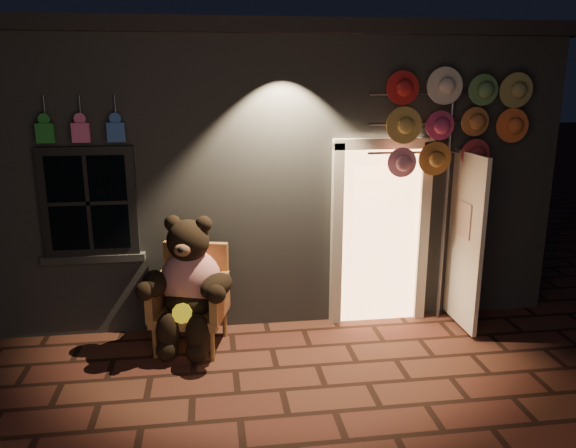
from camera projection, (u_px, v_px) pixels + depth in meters
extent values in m
plane|color=#552E20|center=(282.00, 390.00, 5.28)|extent=(60.00, 60.00, 0.00)
cube|color=slate|center=(248.00, 158.00, 8.70)|extent=(7.00, 5.00, 3.30)
cube|color=black|center=(246.00, 41.00, 8.26)|extent=(7.30, 5.30, 0.16)
cube|color=black|center=(89.00, 202.00, 6.03)|extent=(1.00, 0.10, 1.20)
cube|color=black|center=(89.00, 203.00, 6.00)|extent=(0.82, 0.06, 1.02)
cube|color=slate|center=(94.00, 258.00, 6.19)|extent=(1.10, 0.14, 0.08)
cube|color=#E5A267|center=(379.00, 235.00, 6.61)|extent=(0.92, 0.10, 2.10)
cube|color=beige|center=(337.00, 238.00, 6.51)|extent=(0.12, 0.12, 2.20)
cube|color=beige|center=(422.00, 234.00, 6.65)|extent=(0.12, 0.12, 2.20)
cube|color=beige|center=(384.00, 144.00, 6.30)|extent=(1.16, 0.12, 0.12)
cube|color=beige|center=(465.00, 241.00, 6.37)|extent=(0.05, 0.80, 2.00)
cube|color=#217C27|center=(45.00, 133.00, 5.72)|extent=(0.18, 0.07, 0.20)
cylinder|color=#59595E|center=(44.00, 108.00, 5.71)|extent=(0.02, 0.02, 0.25)
cube|color=#D65890|center=(81.00, 133.00, 5.77)|extent=(0.18, 0.07, 0.20)
cylinder|color=#59595E|center=(80.00, 108.00, 5.76)|extent=(0.02, 0.02, 0.25)
cube|color=#2F57A7|center=(116.00, 132.00, 5.81)|extent=(0.18, 0.07, 0.20)
cylinder|color=#59595E|center=(115.00, 107.00, 5.81)|extent=(0.02, 0.02, 0.25)
cube|color=olive|center=(190.00, 314.00, 6.04)|extent=(0.86, 0.82, 0.10)
cube|color=olive|center=(197.00, 273.00, 6.25)|extent=(0.71, 0.26, 0.72)
cube|color=olive|center=(158.00, 296.00, 6.01)|extent=(0.23, 0.62, 0.41)
cube|color=olive|center=(220.00, 298.00, 5.94)|extent=(0.23, 0.62, 0.41)
cylinder|color=olive|center=(155.00, 343.00, 5.86)|extent=(0.05, 0.05, 0.33)
cylinder|color=olive|center=(212.00, 346.00, 5.79)|extent=(0.05, 0.05, 0.33)
cylinder|color=olive|center=(172.00, 320.00, 6.41)|extent=(0.05, 0.05, 0.33)
cylinder|color=olive|center=(225.00, 323.00, 6.34)|extent=(0.05, 0.05, 0.33)
ellipsoid|color=red|center=(191.00, 280.00, 5.99)|extent=(0.77, 0.68, 0.69)
ellipsoid|color=black|center=(190.00, 301.00, 5.97)|extent=(0.64, 0.58, 0.33)
sphere|color=black|center=(188.00, 241.00, 5.83)|extent=(0.54, 0.54, 0.45)
sphere|color=black|center=(173.00, 223.00, 5.83)|extent=(0.17, 0.17, 0.17)
sphere|color=black|center=(204.00, 224.00, 5.80)|extent=(0.17, 0.17, 0.17)
ellipsoid|color=brown|center=(182.00, 250.00, 5.65)|extent=(0.20, 0.16, 0.14)
ellipsoid|color=black|center=(154.00, 283.00, 5.82)|extent=(0.29, 0.48, 0.25)
ellipsoid|color=black|center=(217.00, 286.00, 5.75)|extent=(0.46, 0.52, 0.25)
ellipsoid|color=black|center=(168.00, 332.00, 5.77)|extent=(0.25, 0.25, 0.43)
ellipsoid|color=black|center=(198.00, 333.00, 5.73)|extent=(0.25, 0.25, 0.43)
sphere|color=black|center=(167.00, 350.00, 5.76)|extent=(0.23, 0.23, 0.23)
sphere|color=black|center=(197.00, 352.00, 5.72)|extent=(0.23, 0.23, 0.23)
cylinder|color=yellow|center=(182.00, 313.00, 5.70)|extent=(0.23, 0.14, 0.21)
cylinder|color=#59595E|center=(446.00, 202.00, 6.52)|extent=(0.04, 0.04, 2.89)
cylinder|color=#59595E|center=(427.00, 94.00, 6.15)|extent=(1.28, 0.03, 0.03)
cylinder|color=#59595E|center=(425.00, 124.00, 6.23)|extent=(1.28, 0.03, 0.03)
cylinder|color=#59595E|center=(423.00, 152.00, 6.31)|extent=(1.28, 0.03, 0.03)
cylinder|color=red|center=(404.00, 89.00, 6.04)|extent=(0.36, 0.11, 0.37)
cylinder|color=beige|center=(443.00, 89.00, 6.07)|extent=(0.36, 0.11, 0.37)
cylinder|color=#598C4C|center=(481.00, 89.00, 6.10)|extent=(0.36, 0.11, 0.37)
cylinder|color=tan|center=(515.00, 89.00, 6.21)|extent=(0.36, 0.11, 0.37)
cylinder|color=tan|center=(403.00, 124.00, 6.10)|extent=(0.36, 0.11, 0.37)
cylinder|color=#BE3767|center=(441.00, 124.00, 6.13)|extent=(0.36, 0.11, 0.37)
cylinder|color=#BD7139|center=(476.00, 123.00, 6.25)|extent=(0.36, 0.11, 0.37)
cylinder|color=orange|center=(513.00, 123.00, 6.28)|extent=(0.36, 0.11, 0.37)
cylinder|color=pink|center=(402.00, 159.00, 6.17)|extent=(0.36, 0.11, 0.37)
cylinder|color=olive|center=(437.00, 158.00, 6.29)|extent=(0.36, 0.11, 0.37)
cylinder|color=#AA333A|center=(474.00, 157.00, 6.31)|extent=(0.36, 0.11, 0.37)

